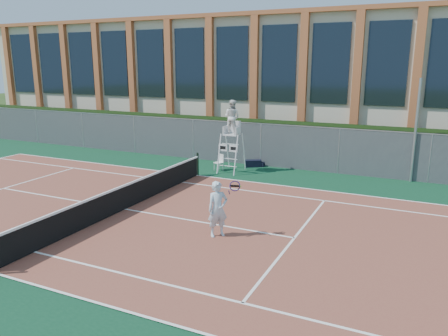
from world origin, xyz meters
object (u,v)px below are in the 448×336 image
at_px(plastic_chair, 220,161).
at_px(tennis_player, 218,209).
at_px(steel_pole, 416,131).
at_px(umpire_chair, 232,119).

distance_m(plastic_chair, tennis_player, 8.61).
distance_m(steel_pole, tennis_player, 10.90).
relative_size(umpire_chair, plastic_chair, 4.37).
height_order(umpire_chair, tennis_player, umpire_chair).
height_order(steel_pole, tennis_player, steel_pole).
distance_m(umpire_chair, tennis_player, 8.62).
bearing_deg(umpire_chair, plastic_chair, -170.81).
bearing_deg(tennis_player, umpire_chair, 111.19).
height_order(steel_pole, plastic_chair, steel_pole).
bearing_deg(umpire_chair, tennis_player, -68.81).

